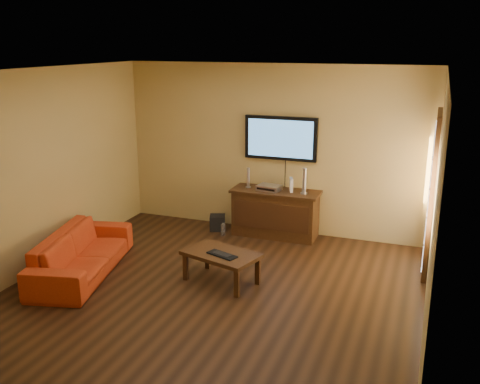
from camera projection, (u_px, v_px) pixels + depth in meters
The scene contains 14 objects.
ground_plane at pixel (212, 292), 6.67m from camera, with size 5.00×5.00×0.00m, color black.
room_walls at pixel (230, 151), 6.78m from camera, with size 5.00×5.00×5.00m.
french_door at pixel (432, 195), 7.10m from camera, with size 0.07×1.02×2.22m.
media_console at pixel (275, 213), 8.53m from camera, with size 1.40×0.54×0.75m.
television at pixel (281, 138), 8.41m from camera, with size 1.17×0.08×0.69m.
coffee_table at pixel (221, 257), 6.88m from camera, with size 1.07×0.81×0.41m.
sofa at pixel (81, 246), 7.13m from camera, with size 1.97×0.57×0.77m, color #C03915.
speaker_left at pixel (248, 178), 8.57m from camera, with size 0.09×0.09×0.33m.
speaker_right at pixel (304, 182), 8.21m from camera, with size 0.11×0.11×0.40m.
av_receiver at pixel (269, 188), 8.45m from camera, with size 0.36×0.26×0.08m, color silver.
game_console at pixel (291, 185), 8.34m from camera, with size 0.04×0.16×0.22m, color white.
subwoofer at pixel (217, 223), 8.85m from camera, with size 0.25×0.25×0.25m, color black.
bottle at pixel (223, 229), 8.60m from camera, with size 0.08×0.08×0.22m.
keyboard at pixel (222, 255), 6.76m from camera, with size 0.43×0.28×0.02m.
Camera 1 is at (2.44, -5.58, 3.03)m, focal length 40.00 mm.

